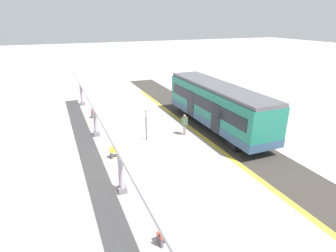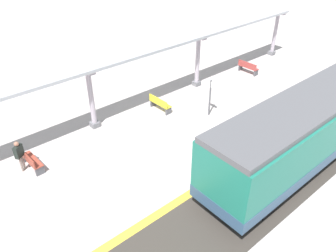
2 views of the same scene
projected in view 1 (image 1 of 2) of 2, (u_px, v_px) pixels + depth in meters
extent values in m
plane|color=#B1A7A5|center=(158.00, 149.00, 18.59)|extent=(176.00, 176.00, 0.00)
cube|color=gold|center=(206.00, 140.00, 19.91)|extent=(0.37, 30.74, 0.01)
cube|color=#38332D|center=(228.00, 136.00, 20.55)|extent=(3.20, 42.74, 0.01)
cube|color=#1C6F5D|center=(217.00, 105.00, 21.27)|extent=(2.60, 11.46, 2.60)
cube|color=#2F4B69|center=(216.00, 118.00, 21.64)|extent=(2.63, 11.48, 0.55)
cube|color=#515156|center=(218.00, 87.00, 20.76)|extent=(2.39, 11.46, 0.24)
cube|color=black|center=(202.00, 103.00, 20.69)|extent=(0.03, 10.54, 0.84)
cube|color=black|center=(190.00, 103.00, 22.54)|extent=(0.04, 1.10, 2.00)
cube|color=black|center=(215.00, 118.00, 19.25)|extent=(0.04, 1.10, 2.00)
cube|color=black|center=(245.00, 143.00, 18.70)|extent=(2.21, 0.90, 0.64)
cube|color=black|center=(194.00, 111.00, 25.02)|extent=(2.21, 0.90, 0.64)
cube|color=slate|center=(83.00, 104.00, 27.84)|extent=(0.44, 0.44, 0.30)
cylinder|color=#A69AA7|center=(81.00, 88.00, 27.25)|extent=(0.28, 0.28, 2.96)
cube|color=#A69AA7|center=(79.00, 72.00, 26.69)|extent=(1.10, 0.36, 0.12)
cube|color=slate|center=(97.00, 134.00, 20.56)|extent=(0.44, 0.44, 0.30)
cylinder|color=#A69AA7|center=(95.00, 113.00, 19.97)|extent=(0.28, 0.28, 2.96)
cube|color=#A69AA7|center=(92.00, 92.00, 19.41)|extent=(1.10, 0.36, 0.12)
cube|color=slate|center=(122.00, 190.00, 13.88)|extent=(0.44, 0.44, 0.30)
cylinder|color=#A69AA7|center=(120.00, 161.00, 13.29)|extent=(0.28, 0.28, 2.96)
cube|color=#A69AA7|center=(118.00, 131.00, 12.74)|extent=(1.10, 0.36, 0.12)
cube|color=#A8AAB2|center=(101.00, 104.00, 16.29)|extent=(1.20, 24.86, 0.16)
cube|color=#9A3D2D|center=(176.00, 230.00, 10.82)|extent=(1.52, 0.52, 0.04)
cube|color=#9A3D2D|center=(178.00, 229.00, 10.58)|extent=(1.50, 0.14, 0.40)
cube|color=#4C4C51|center=(160.00, 240.00, 10.63)|extent=(0.12, 0.40, 0.42)
cube|color=#4C4C51|center=(190.00, 230.00, 11.17)|extent=(0.12, 0.40, 0.42)
cube|color=gold|center=(122.00, 150.00, 17.45)|extent=(1.52, 0.51, 0.04)
cube|color=gold|center=(122.00, 148.00, 17.21)|extent=(1.50, 0.13, 0.40)
cube|color=#4C4C51|center=(111.00, 155.00, 17.27)|extent=(0.12, 0.40, 0.42)
cube|color=#4C4C51|center=(132.00, 151.00, 17.80)|extent=(0.12, 0.40, 0.42)
cube|color=#9C3733|center=(100.00, 112.00, 24.44)|extent=(1.52, 0.51, 0.04)
cube|color=#9C3733|center=(100.00, 110.00, 24.20)|extent=(1.50, 0.13, 0.40)
cube|color=#4C4C51|center=(92.00, 115.00, 24.26)|extent=(0.12, 0.40, 0.42)
cube|color=#4C4C51|center=(107.00, 113.00, 24.79)|extent=(0.12, 0.40, 0.42)
cylinder|color=#4C4C51|center=(146.00, 125.00, 19.52)|extent=(0.10, 0.10, 2.20)
cube|color=silver|center=(146.00, 114.00, 19.22)|extent=(0.56, 0.04, 0.36)
cylinder|color=gray|center=(183.00, 130.00, 20.53)|extent=(0.10, 0.10, 0.80)
cylinder|color=gray|center=(185.00, 130.00, 20.62)|extent=(0.10, 0.10, 0.80)
cube|color=#455C42|center=(185.00, 121.00, 20.33)|extent=(0.50, 0.31, 0.60)
sphere|color=#886854|center=(185.00, 116.00, 20.18)|extent=(0.22, 0.22, 0.22)
cylinder|color=gray|center=(179.00, 240.00, 10.40)|extent=(0.10, 0.10, 0.78)
cylinder|color=gray|center=(175.00, 239.00, 10.47)|extent=(0.10, 0.10, 0.78)
cube|color=black|center=(177.00, 225.00, 10.19)|extent=(0.43, 0.49, 0.59)
sphere|color=#94604C|center=(178.00, 216.00, 10.04)|extent=(0.21, 0.21, 0.21)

